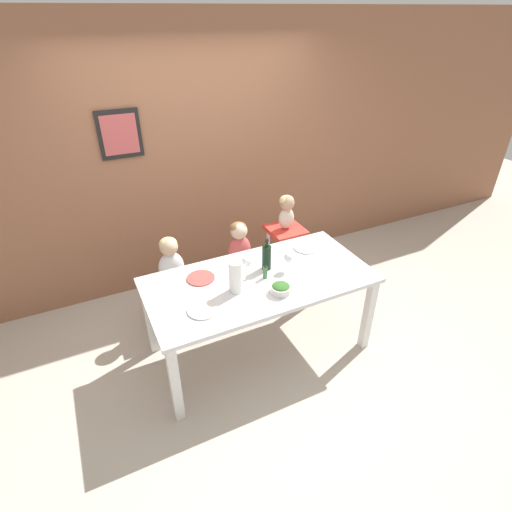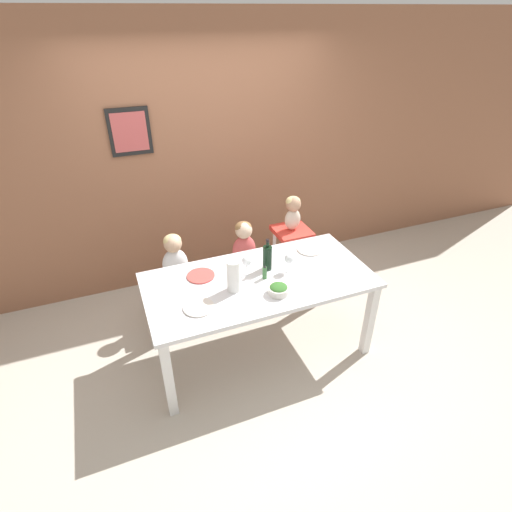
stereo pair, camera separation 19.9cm
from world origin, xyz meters
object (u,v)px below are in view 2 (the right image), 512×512
object	(u,v)px
chair_far_left	(178,284)
paper_towel_roll	(234,276)
person_child_left	(174,256)
wine_glass_far	(247,262)
chair_far_center	(244,269)
person_child_center	(244,242)
wine_glass_near	(289,259)
person_baby_right	(293,210)
chair_right_highchair	(291,243)
dinner_plate_back_right	(310,250)
dinner_plate_back_left	(201,276)
dinner_plate_front_left	(199,307)
wine_bottle	(267,257)
salad_bowl_large	(278,289)

from	to	relation	value
chair_far_left	paper_towel_roll	xyz separation A→B (m)	(0.32, -0.79, 0.52)
person_child_left	wine_glass_far	world-z (taller)	wine_glass_far
chair_far_center	person_child_center	distance (m)	0.32
chair_far_center	wine_glass_near	size ratio (longest dim) A/B	2.71
person_baby_right	chair_far_center	bearing A→B (deg)	-179.78
chair_far_left	chair_right_highchair	distance (m)	1.23
wine_glass_near	dinner_plate_back_right	xyz separation A→B (m)	(0.33, 0.24, -0.12)
person_baby_right	wine_glass_near	xyz separation A→B (m)	(-0.38, -0.71, -0.07)
chair_far_left	dinner_plate_back_left	world-z (taller)	dinner_plate_back_left
wine_glass_near	dinner_plate_front_left	size ratio (longest dim) A/B	0.73
chair_right_highchair	person_child_left	xyz separation A→B (m)	(-1.22, 0.00, 0.12)
chair_right_highchair	wine_glass_near	world-z (taller)	wine_glass_near
chair_right_highchair	dinner_plate_back_left	xyz separation A→B (m)	(-1.09, -0.51, 0.19)
chair_far_center	wine_bottle	xyz separation A→B (m)	(-0.01, -0.61, 0.50)
wine_bottle	dinner_plate_back_right	xyz separation A→B (m)	(0.48, 0.14, -0.11)
wine_bottle	dinner_plate_back_left	size ratio (longest dim) A/B	1.25
chair_far_left	person_child_center	bearing A→B (deg)	0.13
person_child_left	wine_glass_near	world-z (taller)	wine_glass_near
chair_far_left	person_baby_right	distance (m)	1.34
wine_glass_near	dinner_plate_back_right	bearing A→B (deg)	36.13
wine_bottle	dinner_plate_back_left	distance (m)	0.58
chair_far_left	wine_bottle	xyz separation A→B (m)	(0.68, -0.61, 0.50)
chair_far_center	wine_glass_far	bearing A→B (deg)	-108.11
dinner_plate_back_left	chair_far_left	bearing A→B (deg)	103.58
chair_far_center	wine_glass_far	world-z (taller)	wine_glass_far
chair_right_highchair	person_child_center	xyz separation A→B (m)	(-0.52, 0.00, 0.12)
dinner_plate_back_right	person_child_center	bearing A→B (deg)	135.08
dinner_plate_back_left	paper_towel_roll	bearing A→B (deg)	-54.71
chair_far_left	person_child_left	distance (m)	0.32
wine_bottle	wine_glass_far	bearing A→B (deg)	-178.44
person_child_left	dinner_plate_front_left	xyz separation A→B (m)	(0.00, -0.90, 0.07)
person_child_left	paper_towel_roll	distance (m)	0.87
chair_right_highchair	wine_glass_far	size ratio (longest dim) A/B	4.45
person_child_left	wine_glass_near	distance (m)	1.11
chair_right_highchair	wine_bottle	bearing A→B (deg)	-131.42
dinner_plate_back_right	dinner_plate_back_left	bearing A→B (deg)	-177.85
paper_towel_roll	wine_glass_far	xyz separation A→B (m)	(0.17, 0.17, -0.01)
paper_towel_roll	dinner_plate_front_left	world-z (taller)	paper_towel_roll
person_child_center	person_baby_right	distance (m)	0.58
wine_glass_near	dinner_plate_back_left	xyz separation A→B (m)	(-0.71, 0.20, -0.12)
person_child_left	dinner_plate_back_left	distance (m)	0.53
dinner_plate_front_left	chair_far_left	bearing A→B (deg)	90.09
person_child_left	person_child_center	distance (m)	0.69
chair_far_center	chair_right_highchair	distance (m)	0.56
wine_glass_far	dinner_plate_front_left	distance (m)	0.58
person_baby_right	dinner_plate_back_left	bearing A→B (deg)	-154.97
wine_glass_far	chair_far_left	bearing A→B (deg)	128.59
person_child_left	person_child_center	size ratio (longest dim) A/B	1.00
person_child_left	salad_bowl_large	world-z (taller)	person_child_left
dinner_plate_front_left	dinner_plate_back_left	size ratio (longest dim) A/B	1.00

